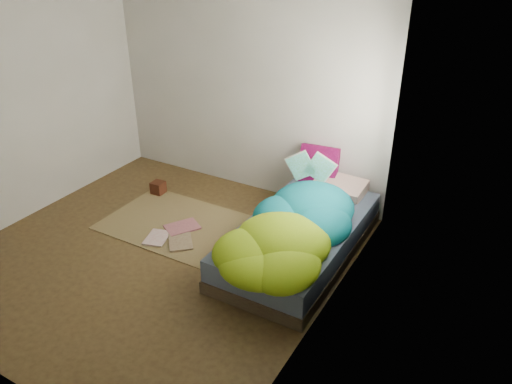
% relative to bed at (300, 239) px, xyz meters
% --- Properties ---
extents(ground, '(3.50, 3.50, 0.00)m').
position_rel_bed_xyz_m(ground, '(-1.22, -0.72, -0.17)').
color(ground, '#3F2B18').
rests_on(ground, ground).
extents(room_walls, '(3.54, 3.54, 2.62)m').
position_rel_bed_xyz_m(room_walls, '(-1.21, -0.71, 1.46)').
color(room_walls, '#B7B6AE').
rests_on(room_walls, ground).
extents(bed, '(1.00, 2.00, 0.34)m').
position_rel_bed_xyz_m(bed, '(0.00, 0.00, 0.00)').
color(bed, '#35261D').
rests_on(bed, ground).
extents(duvet, '(0.96, 1.84, 0.34)m').
position_rel_bed_xyz_m(duvet, '(0.00, -0.22, 0.34)').
color(duvet, '#08647C').
rests_on(duvet, bed).
extents(rug, '(1.60, 1.10, 0.01)m').
position_rel_bed_xyz_m(rug, '(-1.37, -0.17, -0.16)').
color(rug, brown).
rests_on(rug, ground).
extents(pillow_floral, '(0.56, 0.36, 0.12)m').
position_rel_bed_xyz_m(pillow_floral, '(0.08, 0.81, 0.23)').
color(pillow_floral, beige).
rests_on(pillow_floral, bed).
extents(pillow_magenta, '(0.44, 0.19, 0.43)m').
position_rel_bed_xyz_m(pillow_magenta, '(-0.21, 0.91, 0.38)').
color(pillow_magenta, '#4A042D').
rests_on(pillow_magenta, bed).
extents(open_book, '(0.43, 0.19, 0.26)m').
position_rel_bed_xyz_m(open_book, '(-0.14, 0.50, 0.64)').
color(open_book, '#2B832E').
rests_on(open_book, duvet).
extents(wooden_box, '(0.15, 0.15, 0.15)m').
position_rel_bed_xyz_m(wooden_box, '(-2.03, 0.29, -0.08)').
color(wooden_box, '#3E1D0E').
rests_on(wooden_box, rug).
extents(floor_book_a, '(0.29, 0.35, 0.02)m').
position_rel_bed_xyz_m(floor_book_a, '(-1.49, -0.55, -0.15)').
color(floor_book_a, silver).
rests_on(floor_book_a, rug).
extents(floor_book_b, '(0.40, 0.43, 0.03)m').
position_rel_bed_xyz_m(floor_book_b, '(-1.39, -0.16, -0.14)').
color(floor_book_b, '#B1666B').
rests_on(floor_book_b, rug).
extents(floor_book_c, '(0.39, 0.40, 0.02)m').
position_rel_bed_xyz_m(floor_book_c, '(-1.21, -0.54, -0.14)').
color(floor_book_c, tan).
rests_on(floor_book_c, rug).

